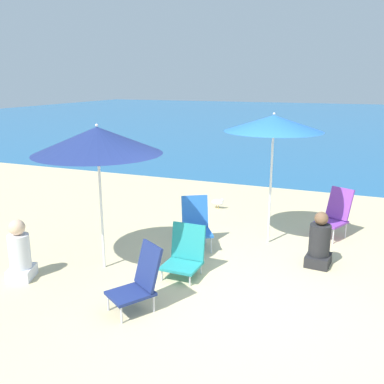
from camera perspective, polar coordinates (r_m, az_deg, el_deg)
ground_plane at (r=5.41m, az=7.31°, el=-14.55°), size 60.00×60.00×0.00m
sea_water at (r=30.54m, az=19.89°, el=9.03°), size 60.00×40.00×0.01m
beach_umbrella_navy at (r=5.91m, az=-12.50°, el=6.73°), size 1.76×1.76×2.07m
beach_umbrella_blue at (r=6.84m, az=10.84°, el=8.96°), size 1.55×1.55×2.14m
beach_chair_navy at (r=5.15m, az=-7.01°, el=-11.53°), size 0.65×0.71×0.78m
beach_chair_blue at (r=6.89m, az=0.55°, el=-4.03°), size 0.65×0.69×0.82m
beach_chair_teal at (r=5.98m, az=-0.93°, el=-8.16°), size 0.50×0.53×0.70m
beach_chair_purple at (r=7.72m, az=18.57°, el=-2.67°), size 0.62×0.71×0.84m
person_seated_near at (r=6.50m, az=16.61°, el=-6.63°), size 0.37×0.42×0.82m
person_seated_far at (r=6.27m, az=-21.98°, el=-7.66°), size 0.42×0.45×0.84m
seagull at (r=8.98m, az=3.47°, el=-1.36°), size 0.27×0.11×0.23m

